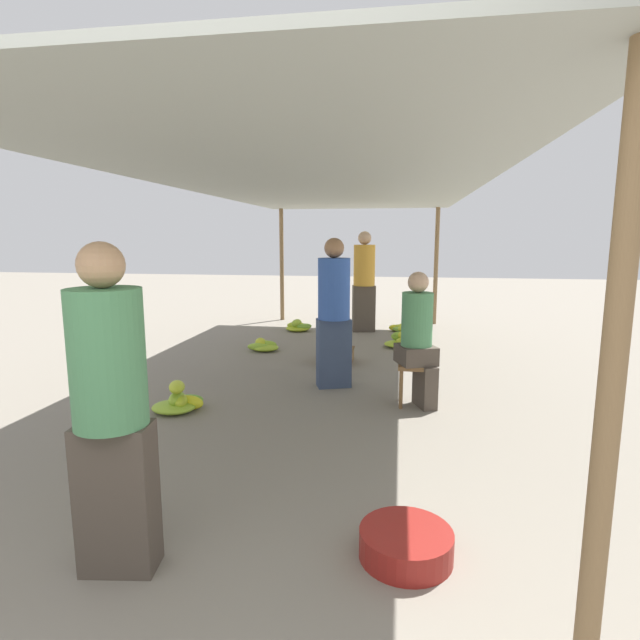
{
  "coord_description": "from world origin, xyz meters",
  "views": [
    {
      "loc": [
        0.84,
        -1.34,
        1.64
      ],
      "look_at": [
        0.0,
        3.86,
        0.77
      ],
      "focal_mm": 28.0,
      "sensor_mm": 36.0,
      "label": 1
    }
  ],
  "objects_px": {
    "banana_pile_left_2": "(263,346)",
    "shopper_walking_mid": "(364,280)",
    "vendor_seated": "(418,337)",
    "shopper_walking_far": "(334,311)",
    "basin_black": "(406,544)",
    "banana_pile_left_1": "(298,326)",
    "banana_pile_right_1": "(402,328)",
    "vendor_foreground": "(111,407)",
    "banana_pile_left_0": "(179,401)",
    "crate_near": "(336,355)",
    "banana_pile_right_0": "(401,342)",
    "stool": "(415,372)"
  },
  "relations": [
    {
      "from": "vendor_seated",
      "to": "shopper_walking_mid",
      "type": "relative_size",
      "value": 0.76
    },
    {
      "from": "banana_pile_left_2",
      "to": "shopper_walking_mid",
      "type": "distance_m",
      "value": 2.38
    },
    {
      "from": "vendor_foreground",
      "to": "banana_pile_right_1",
      "type": "xyz_separation_m",
      "value": [
        1.4,
        6.7,
        -0.78
      ]
    },
    {
      "from": "stool",
      "to": "banana_pile_left_2",
      "type": "xyz_separation_m",
      "value": [
        -2.14,
        2.1,
        -0.27
      ]
    },
    {
      "from": "shopper_walking_mid",
      "to": "shopper_walking_far",
      "type": "xyz_separation_m",
      "value": [
        -0.08,
        -3.38,
        -0.06
      ]
    },
    {
      "from": "shopper_walking_far",
      "to": "vendor_foreground",
      "type": "bearing_deg",
      "value": -101.15
    },
    {
      "from": "basin_black",
      "to": "banana_pile_left_1",
      "type": "distance_m",
      "value": 6.43
    },
    {
      "from": "basin_black",
      "to": "crate_near",
      "type": "relative_size",
      "value": 1.07
    },
    {
      "from": "shopper_walking_mid",
      "to": "vendor_seated",
      "type": "bearing_deg",
      "value": -78.16
    },
    {
      "from": "banana_pile_right_1",
      "to": "crate_near",
      "type": "bearing_deg",
      "value": -110.35
    },
    {
      "from": "banana_pile_right_0",
      "to": "vendor_foreground",
      "type": "bearing_deg",
      "value": -104.4
    },
    {
      "from": "vendor_seated",
      "to": "banana_pile_right_1",
      "type": "xyz_separation_m",
      "value": [
        -0.13,
        3.95,
        -0.63
      ]
    },
    {
      "from": "basin_black",
      "to": "banana_pile_right_1",
      "type": "xyz_separation_m",
      "value": [
        -0.01,
        6.39,
        -0.01
      ]
    },
    {
      "from": "banana_pile_left_2",
      "to": "shopper_walking_far",
      "type": "height_order",
      "value": "shopper_walking_far"
    },
    {
      "from": "banana_pile_left_1",
      "to": "shopper_walking_far",
      "type": "bearing_deg",
      "value": -71.48
    },
    {
      "from": "vendor_seated",
      "to": "crate_near",
      "type": "xyz_separation_m",
      "value": [
        -1.01,
        1.6,
        -0.6
      ]
    },
    {
      "from": "vendor_seated",
      "to": "banana_pile_left_0",
      "type": "xyz_separation_m",
      "value": [
        -2.26,
        -0.54,
        -0.6
      ]
    },
    {
      "from": "vendor_foreground",
      "to": "crate_near",
      "type": "bearing_deg",
      "value": 83.06
    },
    {
      "from": "shopper_walking_mid",
      "to": "banana_pile_right_0",
      "type": "bearing_deg",
      "value": -61.37
    },
    {
      "from": "basin_black",
      "to": "shopper_walking_far",
      "type": "relative_size",
      "value": 0.3
    },
    {
      "from": "vendor_seated",
      "to": "shopper_walking_far",
      "type": "relative_size",
      "value": 0.81
    },
    {
      "from": "shopper_walking_mid",
      "to": "banana_pile_left_2",
      "type": "bearing_deg",
      "value": -127.31
    },
    {
      "from": "vendor_foreground",
      "to": "shopper_walking_far",
      "type": "height_order",
      "value": "shopper_walking_far"
    },
    {
      "from": "banana_pile_left_1",
      "to": "banana_pile_left_2",
      "type": "relative_size",
      "value": 1.09
    },
    {
      "from": "basin_black",
      "to": "banana_pile_left_0",
      "type": "height_order",
      "value": "banana_pile_left_0"
    },
    {
      "from": "stool",
      "to": "banana_pile_left_0",
      "type": "height_order",
      "value": "stool"
    },
    {
      "from": "banana_pile_right_1",
      "to": "crate_near",
      "type": "relative_size",
      "value": 0.95
    },
    {
      "from": "vendor_foreground",
      "to": "banana_pile_left_1",
      "type": "xyz_separation_m",
      "value": [
        -0.44,
        6.47,
        -0.76
      ]
    },
    {
      "from": "vendor_seated",
      "to": "crate_near",
      "type": "height_order",
      "value": "vendor_seated"
    },
    {
      "from": "banana_pile_left_2",
      "to": "shopper_walking_mid",
      "type": "bearing_deg",
      "value": 52.69
    },
    {
      "from": "banana_pile_left_2",
      "to": "crate_near",
      "type": "distance_m",
      "value": 1.26
    },
    {
      "from": "banana_pile_left_0",
      "to": "banana_pile_left_1",
      "type": "bearing_deg",
      "value": 86.21
    },
    {
      "from": "banana_pile_right_0",
      "to": "banana_pile_left_1",
      "type": "bearing_deg",
      "value": 149.91
    },
    {
      "from": "banana_pile_left_0",
      "to": "shopper_walking_far",
      "type": "xyz_separation_m",
      "value": [
        1.36,
        1.03,
        0.76
      ]
    },
    {
      "from": "banana_pile_left_0",
      "to": "basin_black",
      "type": "bearing_deg",
      "value": -41.83
    },
    {
      "from": "crate_near",
      "to": "shopper_walking_far",
      "type": "height_order",
      "value": "shopper_walking_far"
    },
    {
      "from": "banana_pile_left_1",
      "to": "shopper_walking_far",
      "type": "height_order",
      "value": "shopper_walking_far"
    },
    {
      "from": "vendor_foreground",
      "to": "banana_pile_left_0",
      "type": "xyz_separation_m",
      "value": [
        -0.72,
        2.22,
        -0.75
      ]
    },
    {
      "from": "shopper_walking_far",
      "to": "banana_pile_left_2",
      "type": "bearing_deg",
      "value": 128.21
    },
    {
      "from": "stool",
      "to": "banana_pile_left_1",
      "type": "bearing_deg",
      "value": 117.8
    },
    {
      "from": "shopper_walking_mid",
      "to": "shopper_walking_far",
      "type": "height_order",
      "value": "shopper_walking_mid"
    },
    {
      "from": "banana_pile_left_1",
      "to": "banana_pile_right_0",
      "type": "relative_size",
      "value": 0.8
    },
    {
      "from": "banana_pile_left_2",
      "to": "shopper_walking_far",
      "type": "xyz_separation_m",
      "value": [
        1.27,
        -1.61,
        0.78
      ]
    },
    {
      "from": "stool",
      "to": "shopper_walking_far",
      "type": "distance_m",
      "value": 1.13
    },
    {
      "from": "stool",
      "to": "banana_pile_right_0",
      "type": "distance_m",
      "value": 2.67
    },
    {
      "from": "basin_black",
      "to": "banana_pile_right_1",
      "type": "relative_size",
      "value": 1.12
    },
    {
      "from": "banana_pile_left_2",
      "to": "crate_near",
      "type": "relative_size",
      "value": 0.99
    },
    {
      "from": "crate_near",
      "to": "banana_pile_left_1",
      "type": "bearing_deg",
      "value": 114.58
    },
    {
      "from": "shopper_walking_mid",
      "to": "vendor_foreground",
      "type": "bearing_deg",
      "value": -96.22
    },
    {
      "from": "vendor_foreground",
      "to": "stool",
      "type": "height_order",
      "value": "vendor_foreground"
    }
  ]
}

